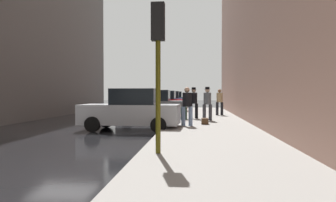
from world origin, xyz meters
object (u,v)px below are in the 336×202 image
(parked_dark_green_sedan, at_px, (173,99))
(pedestrian_in_tan_coat, at_px, (220,101))
(pedestrian_with_fedora, at_px, (194,101))
(pedestrian_with_beanie, at_px, (207,102))
(traffic_light, at_px, (158,45))
(rolling_suitcase, at_px, (184,113))
(parked_blue_sedan, at_px, (168,101))
(pedestrian_in_jeans, at_px, (187,104))
(parked_gray_coupe, at_px, (152,105))
(duffel_bag, at_px, (205,121))
(parked_silver_sedan, at_px, (131,110))
(fire_hydrant, at_px, (177,115))
(parked_red_hatchback, at_px, (162,102))

(parked_dark_green_sedan, bearing_deg, pedestrian_in_tan_coat, -76.44)
(pedestrian_with_fedora, bearing_deg, pedestrian_with_beanie, -61.42)
(parked_dark_green_sedan, bearing_deg, traffic_light, -86.66)
(parked_dark_green_sedan, height_order, pedestrian_in_tan_coat, pedestrian_in_tan_coat)
(parked_dark_green_sedan, distance_m, rolling_suitcase, 21.68)
(parked_dark_green_sedan, bearing_deg, parked_blue_sedan, -90.00)
(pedestrian_in_jeans, bearing_deg, parked_gray_coupe, 111.13)
(duffel_bag, bearing_deg, parked_silver_sedan, -156.74)
(parked_dark_green_sedan, xyz_separation_m, duffel_bag, (3.19, -24.31, -0.56))
(pedestrian_in_jeans, height_order, rolling_suitcase, pedestrian_in_jeans)
(parked_blue_sedan, distance_m, traffic_light, 24.84)
(fire_hydrant, relative_size, duffel_bag, 1.60)
(parked_red_hatchback, bearing_deg, traffic_light, -84.36)
(parked_gray_coupe, xyz_separation_m, duffel_bag, (3.19, -5.33, -0.56))
(fire_hydrant, bearing_deg, traffic_light, -89.67)
(parked_red_hatchback, xyz_separation_m, fire_hydrant, (1.80, -9.97, -0.35))
(fire_hydrant, bearing_deg, pedestrian_with_beanie, 25.55)
(parked_gray_coupe, relative_size, pedestrian_in_tan_coat, 2.47)
(parked_gray_coupe, bearing_deg, traffic_light, -81.76)
(parked_blue_sedan, bearing_deg, duffel_bag, -79.51)
(traffic_light, xyz_separation_m, pedestrian_with_fedora, (0.80, 10.90, -1.62))
(parked_gray_coupe, height_order, traffic_light, traffic_light)
(parked_silver_sedan, distance_m, pedestrian_with_beanie, 4.86)
(pedestrian_in_jeans, bearing_deg, pedestrian_in_tan_coat, 74.77)
(pedestrian_in_tan_coat, distance_m, pedestrian_with_beanie, 4.35)
(pedestrian_in_jeans, xyz_separation_m, duffel_bag, (0.81, 0.82, -0.81))
(traffic_light, bearing_deg, parked_gray_coupe, 98.24)
(traffic_light, xyz_separation_m, duffel_bag, (1.34, 7.47, -2.47))
(rolling_suitcase, xyz_separation_m, duffel_bag, (1.08, -2.74, -0.20))
(pedestrian_in_jeans, xyz_separation_m, pedestrian_with_beanie, (1.00, 2.93, 0.03))
(parked_dark_green_sedan, bearing_deg, pedestrian_in_jeans, -84.59)
(traffic_light, height_order, pedestrian_with_fedora, traffic_light)
(pedestrian_in_tan_coat, height_order, duffel_bag, pedestrian_in_tan_coat)
(parked_dark_green_sedan, xyz_separation_m, pedestrian_in_tan_coat, (4.33, -17.97, 0.26))
(pedestrian_in_jeans, relative_size, rolling_suitcase, 1.64)
(pedestrian_with_fedora, height_order, duffel_bag, pedestrian_with_fedora)
(parked_gray_coupe, height_order, pedestrian_in_jeans, pedestrian_in_jeans)
(parked_silver_sedan, relative_size, parked_dark_green_sedan, 1.01)
(parked_gray_coupe, xyz_separation_m, pedestrian_with_beanie, (3.38, -3.23, 0.29))
(fire_hydrant, height_order, pedestrian_with_beanie, pedestrian_with_beanie)
(pedestrian_with_beanie, bearing_deg, parked_gray_coupe, 136.32)
(parked_blue_sedan, distance_m, rolling_suitcase, 14.65)
(rolling_suitcase, bearing_deg, parked_blue_sedan, 98.28)
(parked_red_hatchback, relative_size, parked_blue_sedan, 1.00)
(parked_dark_green_sedan, height_order, pedestrian_with_fedora, pedestrian_with_fedora)
(traffic_light, bearing_deg, parked_silver_sedan, 106.92)
(parked_dark_green_sedan, relative_size, pedestrian_with_fedora, 2.37)
(duffel_bag, bearing_deg, fire_hydrant, 135.81)
(parked_red_hatchback, relative_size, duffel_bag, 9.68)
(traffic_light, bearing_deg, parked_red_hatchback, 95.64)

